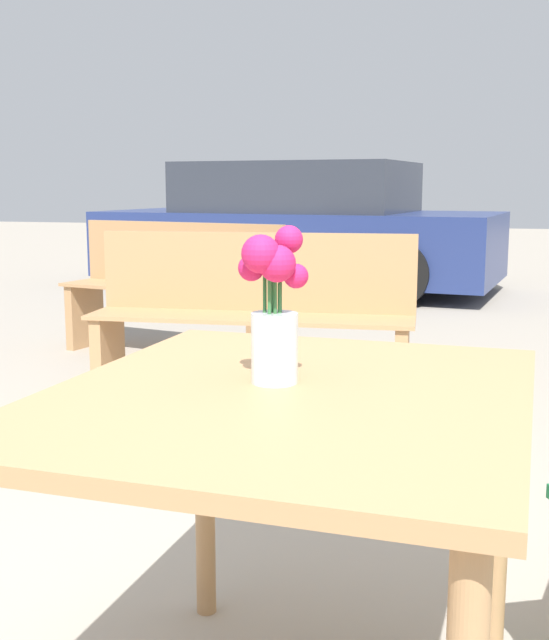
# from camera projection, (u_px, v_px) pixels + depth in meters

# --- Properties ---
(table_front) EXTENTS (0.88, 1.03, 0.73)m
(table_front) POSITION_uv_depth(u_px,v_px,m) (289.00, 440.00, 1.45)
(table_front) COLOR tan
(table_front) RESTS_ON ground_plane
(flower_vase) EXTENTS (0.13, 0.14, 0.29)m
(flower_vase) POSITION_uv_depth(u_px,v_px,m) (273.00, 312.00, 1.45)
(flower_vase) COLOR silver
(flower_vase) RESTS_ON table_front
(bench_middle) EXTENTS (1.64, 0.49, 0.85)m
(bench_middle) POSITION_uv_depth(u_px,v_px,m) (253.00, 311.00, 4.03)
(bench_middle) COLOR tan
(bench_middle) RESTS_ON ground_plane
(bench_far) EXTENTS (1.53, 0.65, 0.85)m
(bench_far) POSITION_uv_depth(u_px,v_px,m) (174.00, 285.00, 5.14)
(bench_far) COLOR tan
(bench_far) RESTS_ON ground_plane
(parked_car) EXTENTS (4.27, 2.22, 1.32)m
(parked_car) POSITION_uv_depth(u_px,v_px,m) (299.00, 230.00, 8.40)
(parked_car) COLOR navy
(parked_car) RESTS_ON ground_plane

